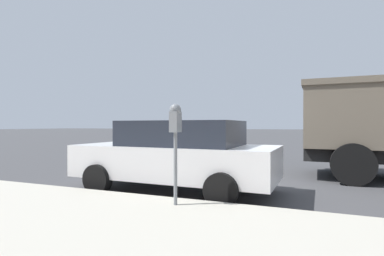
# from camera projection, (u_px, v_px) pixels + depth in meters

# --- Properties ---
(ground_plane) EXTENTS (220.00, 220.00, 0.00)m
(ground_plane) POSITION_uv_depth(u_px,v_px,m) (225.00, 185.00, 7.34)
(ground_plane) COLOR #424244
(parking_meter) EXTENTS (0.21, 0.19, 1.66)m
(parking_meter) POSITION_uv_depth(u_px,v_px,m) (175.00, 127.00, 4.91)
(parking_meter) COLOR gray
(parking_meter) RESTS_ON sidewalk
(car_white) EXTENTS (2.19, 4.55, 1.58)m
(car_white) POSITION_uv_depth(u_px,v_px,m) (177.00, 154.00, 6.72)
(car_white) COLOR silver
(car_white) RESTS_ON ground_plane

